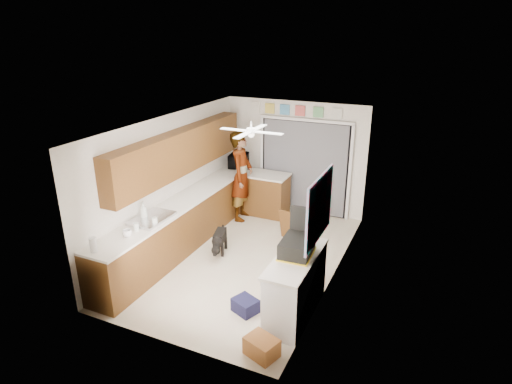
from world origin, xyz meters
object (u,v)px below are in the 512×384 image
(microwave, at_px, (239,160))
(paper_towel_roll, at_px, (93,245))
(suitcase, at_px, (297,247))
(navy_crate, at_px, (245,305))
(soap_bottle, at_px, (143,210))
(man, at_px, (241,176))
(cup, at_px, (127,233))
(dog, at_px, (220,241))
(cardboard_box, at_px, (262,347))

(microwave, bearing_deg, paper_towel_roll, 168.01)
(microwave, relative_size, suitcase, 1.01)
(navy_crate, bearing_deg, soap_bottle, 168.19)
(microwave, relative_size, soap_bottle, 1.77)
(man, bearing_deg, microwave, 19.72)
(soap_bottle, distance_m, cup, 0.67)
(navy_crate, distance_m, man, 3.49)
(microwave, xyz_separation_m, navy_crate, (1.93, -3.72, -0.99))
(dog, bearing_deg, man, 85.22)
(suitcase, bearing_deg, cardboard_box, -97.07)
(microwave, xyz_separation_m, man, (0.40, -0.70, -0.12))
(soap_bottle, xyz_separation_m, cardboard_box, (2.67, -1.17, -0.97))
(soap_bottle, bearing_deg, man, 77.76)
(navy_crate, bearing_deg, cardboard_box, -51.49)
(cardboard_box, height_order, dog, dog)
(microwave, height_order, suitcase, microwave)
(man, relative_size, dog, 3.23)
(paper_towel_roll, distance_m, man, 3.83)
(cardboard_box, distance_m, navy_crate, 0.94)
(cup, bearing_deg, soap_bottle, 105.70)
(paper_towel_roll, bearing_deg, dog, 70.00)
(man, distance_m, dog, 1.77)
(paper_towel_roll, xyz_separation_m, man, (0.50, 3.80, -0.07))
(microwave, height_order, cup, microwave)
(cup, xyz_separation_m, navy_crate, (1.91, 0.20, -0.89))
(paper_towel_roll, bearing_deg, cardboard_box, 1.10)
(soap_bottle, xyz_separation_m, dog, (0.87, 1.01, -0.86))
(cup, bearing_deg, cardboard_box, -12.04)
(paper_towel_roll, bearing_deg, man, 82.55)
(soap_bottle, height_order, cup, soap_bottle)
(soap_bottle, xyz_separation_m, navy_crate, (2.09, -0.44, -0.99))
(cup, xyz_separation_m, dog, (0.69, 1.65, -0.76))
(cardboard_box, relative_size, man, 0.21)
(microwave, xyz_separation_m, soap_bottle, (-0.16, -3.28, 0.00))
(microwave, height_order, soap_bottle, soap_bottle)
(cup, bearing_deg, paper_towel_roll, -101.31)
(microwave, bearing_deg, man, -161.03)
(microwave, bearing_deg, navy_crate, -163.33)
(microwave, height_order, man, man)
(navy_crate, bearing_deg, paper_towel_roll, -158.90)
(suitcase, distance_m, cardboard_box, 1.42)
(man, bearing_deg, dog, -178.74)
(suitcase, height_order, cardboard_box, suitcase)
(cup, distance_m, paper_towel_roll, 0.60)
(microwave, distance_m, suitcase, 4.25)
(suitcase, bearing_deg, navy_crate, -155.60)
(cup, distance_m, navy_crate, 2.12)
(suitcase, height_order, navy_crate, suitcase)
(soap_bottle, relative_size, suitcase, 0.57)
(paper_towel_roll, bearing_deg, cup, 78.69)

